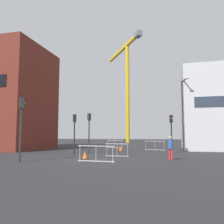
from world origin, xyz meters
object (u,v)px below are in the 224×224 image
at_px(traffic_light_median, 89,126).
at_px(traffic_light_far, 74,127).
at_px(traffic_light_verge, 21,119).
at_px(traffic_cone_striped, 121,148).
at_px(pedestrian_walking, 171,146).
at_px(construction_crane, 127,75).
at_px(streetlamp_tall, 183,109).
at_px(traffic_light_crosswalk, 171,127).
at_px(traffic_cone_orange, 85,155).

bearing_deg(traffic_light_median, traffic_light_far, -108.57).
bearing_deg(traffic_light_far, traffic_light_verge, -98.62).
distance_m(traffic_light_median, traffic_cone_striped, 4.93).
distance_m(traffic_light_far, pedestrian_walking, 9.04).
bearing_deg(traffic_light_verge, construction_crane, 90.73).
bearing_deg(traffic_light_far, streetlamp_tall, 34.49).
bearing_deg(traffic_light_verge, traffic_cone_striped, 71.31).
bearing_deg(traffic_light_crosswalk, pedestrian_walking, -90.98).
xyz_separation_m(traffic_light_far, traffic_cone_orange, (2.32, -3.36, -2.21)).
relative_size(construction_crane, traffic_light_median, 6.18).
bearing_deg(streetlamp_tall, traffic_cone_striped, -170.21).
xyz_separation_m(traffic_light_far, traffic_light_crosswalk, (8.57, 3.03, 0.00)).
bearing_deg(construction_crane, pedestrian_walking, -74.92).
distance_m(traffic_cone_orange, traffic_cone_striped, 9.03).
relative_size(streetlamp_tall, traffic_light_median, 2.00).
distance_m(construction_crane, traffic_light_crosswalk, 35.43).
bearing_deg(pedestrian_walking, traffic_light_crosswalk, 89.02).
bearing_deg(traffic_cone_striped, traffic_light_median, -123.95).
bearing_deg(streetlamp_tall, construction_crane, 112.62).
relative_size(streetlamp_tall, traffic_light_verge, 1.84).
bearing_deg(traffic_cone_striped, traffic_cone_orange, -94.97).
distance_m(construction_crane, traffic_cone_orange, 40.90).
bearing_deg(pedestrian_walking, streetlamp_tall, 81.48).
bearing_deg(traffic_light_crosswalk, traffic_light_median, -172.77).
distance_m(construction_crane, traffic_light_far, 36.80).
bearing_deg(streetlamp_tall, traffic_light_far, -145.51).
bearing_deg(construction_crane, traffic_cone_orange, -84.20).
distance_m(traffic_light_verge, traffic_cone_orange, 5.19).
distance_m(streetlamp_tall, traffic_cone_orange, 13.40).
bearing_deg(traffic_light_far, traffic_cone_orange, -55.36).
xyz_separation_m(construction_crane, traffic_light_verge, (0.51, -40.58, -13.30)).
relative_size(traffic_light_crosswalk, traffic_cone_striped, 6.28).
xyz_separation_m(construction_crane, traffic_cone_orange, (3.81, -37.51, -15.87)).
bearing_deg(traffic_cone_orange, construction_crane, 95.80).
height_order(streetlamp_tall, traffic_light_verge, streetlamp_tall).
distance_m(pedestrian_walking, traffic_cone_orange, 6.21).
xyz_separation_m(construction_crane, traffic_light_median, (2.17, -32.11, -13.50)).
xyz_separation_m(traffic_light_verge, traffic_cone_orange, (3.30, 3.07, -2.57)).
relative_size(traffic_light_crosswalk, pedestrian_walking, 2.18).
bearing_deg(streetlamp_tall, traffic_light_verge, -129.41).
height_order(traffic_light_verge, pedestrian_walking, traffic_light_verge).
height_order(traffic_light_crosswalk, traffic_light_verge, traffic_light_verge).
height_order(pedestrian_walking, traffic_cone_orange, pedestrian_walking).
relative_size(traffic_light_verge, traffic_cone_orange, 7.87).
bearing_deg(traffic_light_crosswalk, traffic_cone_striped, 154.55).
xyz_separation_m(traffic_light_crosswalk, traffic_light_verge, (-9.54, -9.47, 0.36)).
distance_m(traffic_light_crosswalk, traffic_light_median, 7.95).
bearing_deg(construction_crane, traffic_light_verge, -89.27).
height_order(traffic_light_crosswalk, traffic_light_median, traffic_light_median).
xyz_separation_m(traffic_light_far, pedestrian_walking, (8.47, -2.79, -1.49)).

